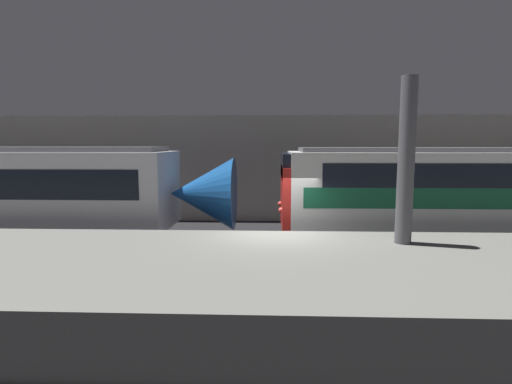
{
  "coord_description": "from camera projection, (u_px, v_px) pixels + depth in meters",
  "views": [
    {
      "loc": [
        -0.14,
        -10.79,
        3.52
      ],
      "look_at": [
        -0.6,
        1.08,
        2.09
      ],
      "focal_mm": 28.0,
      "sensor_mm": 36.0,
      "label": 1
    }
  ],
  "objects": [
    {
      "name": "support_pillar_near",
      "position": [
        406.0,
        161.0,
        9.41
      ],
      "size": [
        0.39,
        0.39,
        3.95
      ],
      "color": "#56565B",
      "rests_on": "platform"
    },
    {
      "name": "ground_plane",
      "position": [
        276.0,
        271.0,
        11.12
      ],
      "size": [
        120.0,
        120.0,
        0.0
      ],
      "primitive_type": "plane",
      "color": "black"
    },
    {
      "name": "station_rear_barrier",
      "position": [
        275.0,
        169.0,
        18.06
      ],
      "size": [
        50.0,
        0.15,
        4.8
      ],
      "color": "#9E998E",
      "rests_on": "ground"
    },
    {
      "name": "platform",
      "position": [
        278.0,
        286.0,
        8.34
      ],
      "size": [
        40.0,
        5.46,
        1.14
      ],
      "color": "slate",
      "rests_on": "ground"
    }
  ]
}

